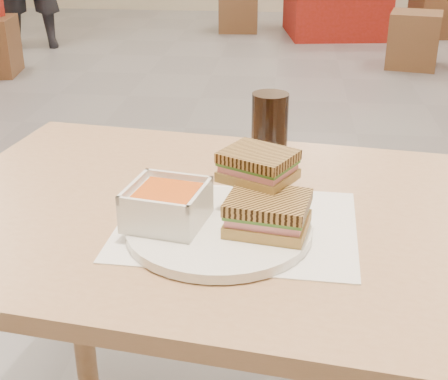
# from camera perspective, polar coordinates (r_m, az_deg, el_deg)

# --- Properties ---
(main_table) EXTENTS (1.28, 0.85, 0.75)m
(main_table) POSITION_cam_1_polar(r_m,az_deg,el_deg) (1.09, 4.88, -7.60)
(main_table) COLOR tan
(main_table) RESTS_ON ground
(tray_liner) EXTENTS (0.39, 0.31, 0.00)m
(tray_liner) POSITION_cam_1_polar(r_m,az_deg,el_deg) (1.00, 1.19, -3.19)
(tray_liner) COLOR white
(tray_liner) RESTS_ON main_table
(plate) EXTENTS (0.29, 0.29, 0.02)m
(plate) POSITION_cam_1_polar(r_m,az_deg,el_deg) (0.96, -0.47, -3.62)
(plate) COLOR white
(plate) RESTS_ON tray_liner
(soup_bowl) EXTENTS (0.13, 0.13, 0.06)m
(soup_bowl) POSITION_cam_1_polar(r_m,az_deg,el_deg) (0.96, -5.22, -1.49)
(soup_bowl) COLOR white
(soup_bowl) RESTS_ON plate
(panini_lower) EXTENTS (0.13, 0.12, 0.05)m
(panini_lower) POSITION_cam_1_polar(r_m,az_deg,el_deg) (0.94, 4.01, -2.12)
(panini_lower) COLOR #B58E45
(panini_lower) RESTS_ON plate
(panini_upper) EXTENTS (0.14, 0.13, 0.05)m
(panini_upper) POSITION_cam_1_polar(r_m,az_deg,el_deg) (0.99, 3.13, 2.22)
(panini_upper) COLOR #B58E45
(panini_upper) RESTS_ON panini_lower
(cola_glass) EXTENTS (0.07, 0.07, 0.15)m
(cola_glass) POSITION_cam_1_polar(r_m,az_deg,el_deg) (1.19, 4.16, 5.33)
(cola_glass) COLOR black
(cola_glass) RESTS_ON main_table
(bg_chair_1l) EXTENTS (0.46, 0.46, 0.43)m
(bg_chair_1l) POSITION_cam_1_polar(r_m,az_deg,el_deg) (5.36, 16.88, 12.93)
(bg_chair_1l) COLOR brown
(bg_chair_1l) RESTS_ON ground
(bg_chair_2l) EXTENTS (0.41, 0.41, 0.44)m
(bg_chair_2l) POSITION_cam_1_polar(r_m,az_deg,el_deg) (6.68, 1.35, 16.13)
(bg_chair_2l) COLOR brown
(bg_chair_2l) RESTS_ON ground
(bg_chair_2r) EXTENTS (0.50, 0.50, 0.49)m
(bg_chair_2r) POSITION_cam_1_polar(r_m,az_deg,el_deg) (6.73, 18.77, 15.16)
(bg_chair_2r) COLOR brown
(bg_chair_2r) RESTS_ON ground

